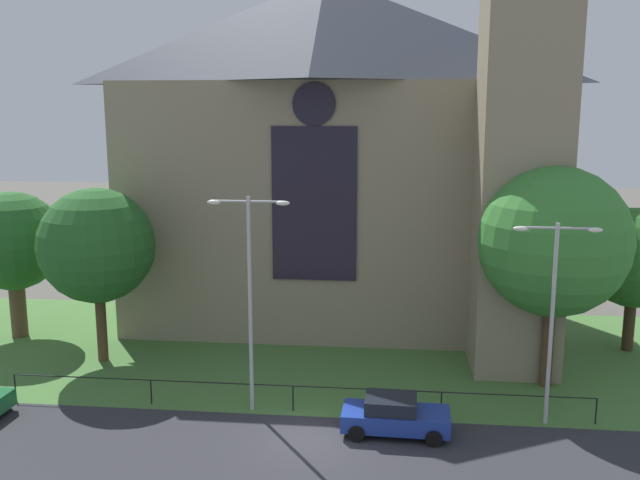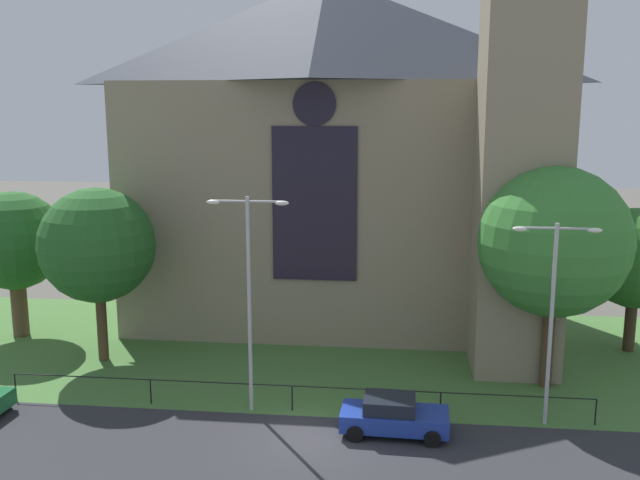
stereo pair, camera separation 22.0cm
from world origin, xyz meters
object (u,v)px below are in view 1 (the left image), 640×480
tree_left_far (13,242)px  tree_right_far (635,258)px  parked_car_blue (395,415)px  church_building (338,148)px  streetlamp_near (250,279)px  tree_right_near (554,242)px  tree_left_near (97,246)px  streetlamp_far (553,298)px

tree_left_far → tree_right_far: 33.22m
parked_car_blue → church_building: bearing=104.9°
tree_left_far → streetlamp_near: (14.93, -8.24, 0.34)m
parked_car_blue → tree_left_far: bearing=156.9°
church_building → streetlamp_near: (-2.52, -13.61, -4.55)m
tree_right_far → parked_car_blue: 16.97m
tree_right_near → tree_right_far: (5.34, 5.40, -1.78)m
tree_right_far → tree_left_far: bearing=-178.0°
tree_left_near → tree_right_far: size_ratio=1.16×
tree_left_far → parked_car_blue: size_ratio=1.92×
streetlamp_near → tree_left_far: bearing=151.1°
church_building → parked_car_blue: church_building is taller
tree_right_far → tree_right_near: bearing=-134.7°
tree_right_near → streetlamp_far: 4.34m
parked_car_blue → tree_left_near: bearing=157.8°
church_building → streetlamp_far: church_building is taller
streetlamp_near → streetlamp_far: streetlamp_near is taller
tree_left_far → tree_right_far: tree_left_far is taller
tree_left_near → streetlamp_near: streetlamp_near is taller
tree_right_near → church_building: bearing=137.3°
tree_left_near → tree_right_far: (26.98, 4.34, -0.95)m
streetlamp_near → parked_car_blue: 7.95m
tree_left_near → tree_right_far: tree_left_near is taller
tree_right_near → tree_left_far: 28.21m
tree_right_near → tree_left_far: tree_right_near is taller
tree_right_far → streetlamp_far: size_ratio=0.92×
streetlamp_near → church_building: bearing=79.5°
tree_left_near → streetlamp_near: size_ratio=0.96×
tree_left_far → parked_car_blue: tree_left_far is taller
tree_right_near → parked_car_blue: bearing=-141.4°
tree_right_near → parked_car_blue: size_ratio=2.38×
tree_left_near → streetlamp_far: size_ratio=1.07×
streetlamp_near → streetlamp_far: bearing=-0.0°
tree_right_near → tree_left_near: tree_right_near is taller
parked_car_blue → tree_right_far: bearing=43.7°
tree_right_far → streetlamp_near: streetlamp_near is taller
tree_left_near → tree_right_near: bearing=-2.8°
tree_right_far → streetlamp_far: (-6.16, -9.39, 0.27)m
streetlamp_far → streetlamp_near: bearing=180.0°
church_building → streetlamp_far: (9.60, -13.61, -5.02)m
tree_left_near → parked_car_blue: bearing=-24.1°
tree_right_far → streetlamp_near: 20.56m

